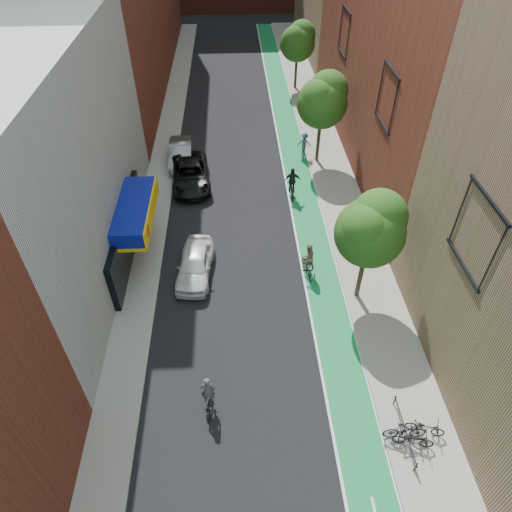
{
  "coord_description": "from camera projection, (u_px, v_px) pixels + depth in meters",
  "views": [
    {
      "loc": [
        -0.62,
        -6.29,
        17.91
      ],
      "look_at": [
        0.35,
        11.85,
        1.5
      ],
      "focal_mm": 32.0,
      "sensor_mm": 36.0,
      "label": 1
    }
  ],
  "objects": [
    {
      "name": "ground",
      "position": [
        264.0,
        503.0,
        16.69
      ],
      "size": [
        160.0,
        160.0,
        0.0
      ],
      "primitive_type": "plane",
      "color": "black",
      "rests_on": "ground"
    },
    {
      "name": "bike_lane",
      "position": [
        292.0,
        149.0,
        36.11
      ],
      "size": [
        2.0,
        68.0,
        0.01
      ],
      "primitive_type": "cube",
      "color": "#147436",
      "rests_on": "ground"
    },
    {
      "name": "sidewalk_left",
      "position": [
        165.0,
        152.0,
        35.67
      ],
      "size": [
        2.0,
        68.0,
        0.15
      ],
      "primitive_type": "cube",
      "color": "gray",
      "rests_on": "ground"
    },
    {
      "name": "sidewalk_right",
      "position": [
        324.0,
        147.0,
        36.16
      ],
      "size": [
        3.0,
        68.0,
        0.15
      ],
      "primitive_type": "cube",
      "color": "gray",
      "rests_on": "ground"
    },
    {
      "name": "building_left_white",
      "position": [
        25.0,
        168.0,
        22.6
      ],
      "size": [
        8.0,
        20.0,
        12.0
      ],
      "primitive_type": "cube",
      "color": "silver",
      "rests_on": "ground"
    },
    {
      "name": "tree_near",
      "position": [
        372.0,
        228.0,
        21.22
      ],
      "size": [
        3.4,
        3.36,
        6.42
      ],
      "color": "#332619",
      "rests_on": "ground"
    },
    {
      "name": "tree_mid",
      "position": [
        323.0,
        99.0,
        31.43
      ],
      "size": [
        3.55,
        3.53,
        6.74
      ],
      "color": "#332619",
      "rests_on": "ground"
    },
    {
      "name": "tree_far",
      "position": [
        298.0,
        40.0,
        42.07
      ],
      "size": [
        3.3,
        3.25,
        6.21
      ],
      "color": "#332619",
      "rests_on": "ground"
    },
    {
      "name": "parked_car_white",
      "position": [
        195.0,
        264.0,
        25.1
      ],
      "size": [
        2.18,
        4.58,
        1.51
      ],
      "primitive_type": "imported",
      "rotation": [
        0.0,
        0.0,
        -0.09
      ],
      "color": "silver",
      "rests_on": "ground"
    },
    {
      "name": "parked_car_black",
      "position": [
        190.0,
        174.0,
        31.92
      ],
      "size": [
        3.12,
        5.82,
        1.55
      ],
      "primitive_type": "imported",
      "rotation": [
        0.0,
        0.0,
        0.1
      ],
      "color": "black",
      "rests_on": "ground"
    },
    {
      "name": "parked_car_silver",
      "position": [
        181.0,
        154.0,
        34.02
      ],
      "size": [
        1.81,
        4.77,
        1.55
      ],
      "primitive_type": "imported",
      "rotation": [
        0.0,
        0.0,
        0.04
      ],
      "color": "gray",
      "rests_on": "ground"
    },
    {
      "name": "cyclist_lead",
      "position": [
        208.0,
        398.0,
        19.1
      ],
      "size": [
        0.61,
        1.63,
        2.0
      ],
      "rotation": [
        0.0,
        0.0,
        3.12
      ],
      "color": "black",
      "rests_on": "ground"
    },
    {
      "name": "cyclist_lane_near",
      "position": [
        308.0,
        262.0,
        25.07
      ],
      "size": [
        0.94,
        1.82,
        2.05
      ],
      "rotation": [
        0.0,
        0.0,
        3.35
      ],
      "color": "black",
      "rests_on": "ground"
    },
    {
      "name": "cyclist_lane_mid",
      "position": [
        292.0,
        186.0,
        30.66
      ],
      "size": [
        1.09,
        1.77,
        2.19
      ],
      "rotation": [
        0.0,
        0.0,
        3.1
      ],
      "color": "black",
      "rests_on": "ground"
    },
    {
      "name": "cyclist_lane_far",
      "position": [
        304.0,
        146.0,
        34.62
      ],
      "size": [
        1.15,
        1.56,
        1.95
      ],
      "rotation": [
        0.0,
        0.0,
        2.9
      ],
      "color": "black",
      "rests_on": "ground"
    },
    {
      "name": "parked_bike_near",
      "position": [
        425.0,
        427.0,
        18.27
      ],
      "size": [
        1.64,
        0.98,
        0.82
      ],
      "primitive_type": "imported",
      "rotation": [
        0.0,
        0.0,
        1.27
      ],
      "color": "black",
      "rests_on": "sidewalk_right"
    },
    {
      "name": "parked_bike_mid",
      "position": [
        405.0,
        431.0,
        18.04
      ],
      "size": [
        1.77,
        0.57,
        1.05
      ],
      "primitive_type": "imported",
      "rotation": [
        0.0,
        0.0,
        1.53
      ],
      "color": "black",
      "rests_on": "sidewalk_right"
    },
    {
      "name": "parked_bike_far",
      "position": [
        413.0,
        439.0,
        17.88
      ],
      "size": [
        1.7,
        0.89,
        0.85
      ],
      "primitive_type": "imported",
      "rotation": [
        0.0,
        0.0,
        1.36
      ],
      "color": "black",
      "rests_on": "sidewalk_right"
    }
  ]
}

